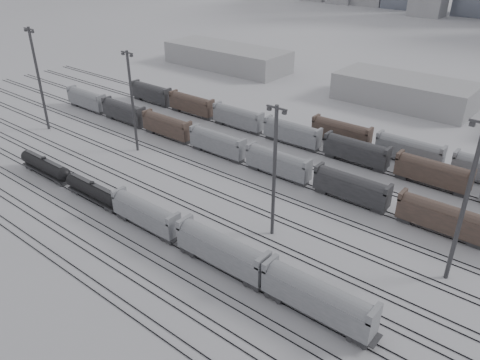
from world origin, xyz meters
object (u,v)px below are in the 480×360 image
Objects in this scene: tank_car_b at (93,190)px; light_mast_a at (38,77)px; hopper_car_c at (318,297)px; hopper_car_b at (222,249)px; tank_car_a at (45,166)px; hopper_car_a at (146,213)px; light_mast_c at (274,170)px.

light_mast_a is (-41.27, 15.06, 11.61)m from tank_car_b.
hopper_car_b is at bearing 180.00° from hopper_car_c.
hopper_car_b is 76.20m from light_mast_a.
light_mast_a is at bearing 159.95° from tank_car_b.
tank_car_a is 0.64× the size of light_mast_a.
hopper_car_a is 17.47m from hopper_car_b.
tank_car_a reaches higher than tank_car_b.
tank_car_b is at bearing -180.00° from hopper_car_a.
hopper_car_c reaches higher than hopper_car_a.
hopper_car_b reaches higher than tank_car_b.
tank_car_b is 36.85m from light_mast_c.
tank_car_a is 30.87m from light_mast_a.
hopper_car_c is at bearing 0.00° from tank_car_b.
hopper_car_c is (66.32, 0.00, 1.19)m from tank_car_a.
tank_car_a is 49.62m from hopper_car_b.
light_mast_a is (-56.51, 15.06, 10.64)m from hopper_car_a.
hopper_car_b is (32.71, 0.00, 1.32)m from tank_car_b.
light_mast_a reaches higher than hopper_car_c.
tank_car_b is 0.69× the size of light_mast_c.
hopper_car_b is 0.62× the size of light_mast_a.
light_mast_c is at bearing 35.13° from hopper_car_a.
hopper_car_a is 0.64× the size of light_mast_c.
tank_car_a is 32.15m from hopper_car_a.
light_mast_c reaches higher than hopper_car_b.
light_mast_c is (74.42, -2.46, -1.61)m from light_mast_a.
hopper_car_a is at bearing 0.00° from tank_car_a.
tank_car_a is at bearing -180.00° from hopper_car_b.
tank_car_b is 1.08× the size of hopper_car_a.
hopper_car_a is 59.45m from light_mast_a.
light_mast_a reaches higher than tank_car_b.
hopper_car_c is 22.34m from light_mast_c.
light_mast_c is (0.44, 12.60, 8.68)m from hopper_car_b.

